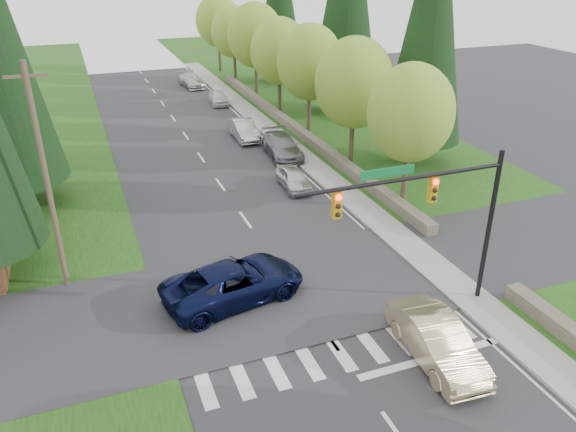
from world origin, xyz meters
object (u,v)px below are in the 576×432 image
parked_car_c (244,130)px  parked_car_d (219,97)px  parked_car_e (192,81)px  sedan_champagne (437,341)px  parked_car_a (294,179)px  parked_car_b (282,146)px  suv_navy (234,282)px

parked_car_c → parked_car_d: size_ratio=1.20×
parked_car_c → parked_car_e: size_ratio=0.96×
parked_car_c → parked_car_d: (0.89, 11.25, -0.10)m
sedan_champagne → parked_car_a: (1.07, 17.04, -0.18)m
parked_car_b → parked_car_a: bearing=-98.3°
parked_car_e → parked_car_c: bearing=-95.2°
suv_navy → parked_car_d: bearing=-24.8°
suv_navy → parked_car_d: suv_navy is taller
sedan_champagne → suv_navy: suv_navy is taller
parked_car_a → parked_car_d: size_ratio=0.99×
suv_navy → parked_car_a: bearing=-44.5°
parked_car_a → parked_car_b: parked_car_b is taller
sedan_champagne → suv_navy: 8.71m
parked_car_b → suv_navy: bearing=-111.7°
parked_car_c → parked_car_e: 19.46m
suv_navy → parked_car_e: 41.45m
parked_car_e → parked_car_a: bearing=-95.2°
parked_car_d → parked_car_c: bearing=-88.7°
suv_navy → parked_car_b: 18.44m
parked_car_e → parked_car_d: bearing=-89.0°
parked_car_c → parked_car_d: bearing=86.8°
suv_navy → parked_car_a: 12.67m
sedan_champagne → suv_navy: size_ratio=0.81×
sedan_champagne → parked_car_e: bearing=92.4°
sedan_champagne → parked_car_c: sedan_champagne is taller
parked_car_b → parked_car_d: (-0.51, 16.20, -0.12)m
sedan_champagne → parked_car_b: bearing=87.5°
suv_navy → parked_car_b: suv_navy is taller
parked_car_c → parked_car_d: 11.29m
parked_car_b → parked_car_c: parked_car_b is taller
parked_car_a → parked_car_b: (1.40, 5.85, 0.13)m
parked_car_b → parked_car_c: (-1.40, 4.95, -0.02)m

